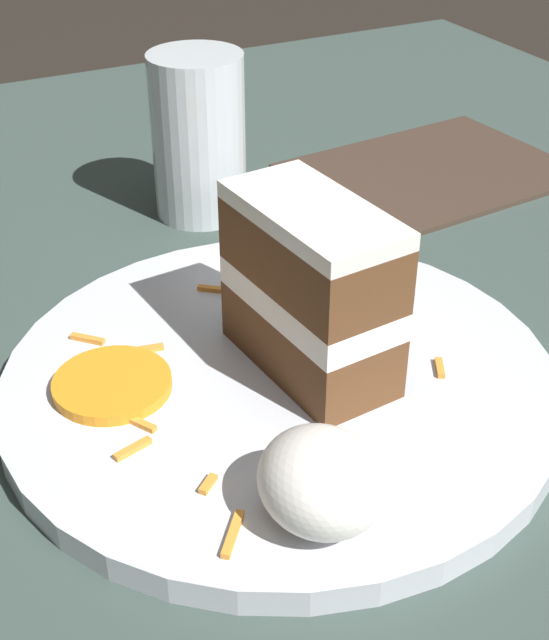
# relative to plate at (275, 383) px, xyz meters

# --- Properties ---
(ground_plane) EXTENTS (6.00, 6.00, 0.00)m
(ground_plane) POSITION_rel_plate_xyz_m (-0.05, -0.00, -0.04)
(ground_plane) COLOR black
(ground_plane) RESTS_ON ground
(dining_table) EXTENTS (1.31, 1.10, 0.03)m
(dining_table) POSITION_rel_plate_xyz_m (-0.05, -0.00, -0.02)
(dining_table) COLOR #384742
(dining_table) RESTS_ON ground
(plate) EXTENTS (0.31, 0.31, 0.02)m
(plate) POSITION_rel_plate_xyz_m (0.00, 0.00, 0.00)
(plate) COLOR silver
(plate) RESTS_ON dining_table
(cake_slice) EXTENTS (0.11, 0.06, 0.10)m
(cake_slice) POSITION_rel_plate_xyz_m (-0.00, -0.02, 0.06)
(cake_slice) COLOR brown
(cake_slice) RESTS_ON plate
(cream_dollop) EXTENTS (0.06, 0.06, 0.04)m
(cream_dollop) POSITION_rel_plate_xyz_m (-0.11, 0.03, 0.03)
(cream_dollop) COLOR white
(cream_dollop) RESTS_ON plate
(orange_garnish) EXTENTS (0.06, 0.06, 0.01)m
(orange_garnish) POSITION_rel_plate_xyz_m (0.03, 0.08, 0.01)
(orange_garnish) COLOR orange
(orange_garnish) RESTS_ON plate
(carrot_shreds_scatter) EXTENTS (0.21, 0.19, 0.00)m
(carrot_shreds_scatter) POSITION_rel_plate_xyz_m (-0.01, 0.05, 0.01)
(carrot_shreds_scatter) COLOR orange
(carrot_shreds_scatter) RESTS_ON plate
(drinking_glass) EXTENTS (0.07, 0.07, 0.12)m
(drinking_glass) POSITION_rel_plate_xyz_m (0.23, -0.05, 0.05)
(drinking_glass) COLOR silver
(drinking_glass) RESTS_ON dining_table
(menu_card) EXTENTS (0.18, 0.23, 0.00)m
(menu_card) POSITION_rel_plate_xyz_m (0.21, -0.25, -0.01)
(menu_card) COLOR #423328
(menu_card) RESTS_ON dining_table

